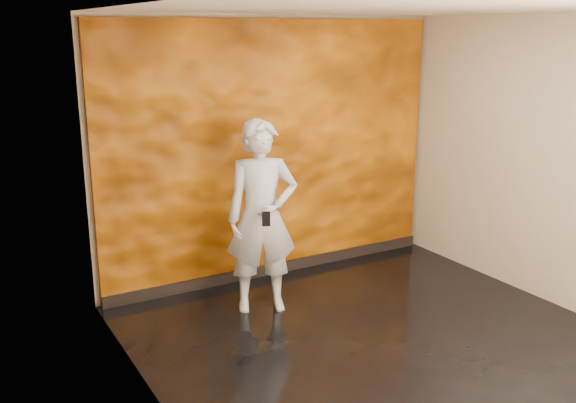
# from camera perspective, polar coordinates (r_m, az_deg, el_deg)

# --- Properties ---
(room) EXTENTS (4.02, 4.02, 2.81)m
(room) POSITION_cam_1_polar(r_m,az_deg,el_deg) (5.30, 9.03, 1.27)
(room) COLOR black
(room) RESTS_ON ground
(feature_wall) EXTENTS (3.90, 0.06, 2.75)m
(feature_wall) POSITION_cam_1_polar(r_m,az_deg,el_deg) (6.90, -1.17, 4.49)
(feature_wall) COLOR orange
(feature_wall) RESTS_ON ground
(baseboard) EXTENTS (3.90, 0.04, 0.12)m
(baseboard) POSITION_cam_1_polar(r_m,az_deg,el_deg) (7.23, -0.97, -5.91)
(baseboard) COLOR black
(baseboard) RESTS_ON ground
(man) EXTENTS (0.79, 0.65, 1.86)m
(man) POSITION_cam_1_polar(r_m,az_deg,el_deg) (6.07, -2.33, -1.38)
(man) COLOR #A4AAB5
(man) RESTS_ON ground
(phone) EXTENTS (0.07, 0.04, 0.14)m
(phone) POSITION_cam_1_polar(r_m,az_deg,el_deg) (5.79, -1.96, -1.55)
(phone) COLOR black
(phone) RESTS_ON man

